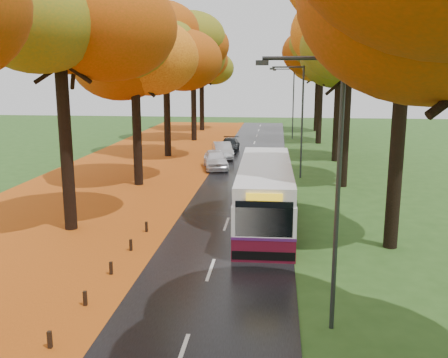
% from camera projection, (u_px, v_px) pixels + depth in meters
% --- Properties ---
extents(road, '(6.50, 90.00, 0.04)m').
position_uv_depth(road, '(237.00, 192.00, 31.96)').
color(road, black).
rests_on(road, ground).
extents(centre_line, '(0.12, 90.00, 0.01)m').
position_uv_depth(centre_line, '(237.00, 192.00, 31.95)').
color(centre_line, silver).
rests_on(centre_line, road).
extents(leaf_verge, '(12.00, 90.00, 0.02)m').
position_uv_depth(leaf_verge, '(102.00, 189.00, 32.90)').
color(leaf_verge, '#913C0D').
rests_on(leaf_verge, ground).
extents(leaf_drift, '(0.90, 90.00, 0.01)m').
position_uv_depth(leaf_drift, '(191.00, 190.00, 32.27)').
color(leaf_drift, '#BC5413').
rests_on(leaf_drift, road).
extents(trees_left, '(9.20, 74.00, 13.88)m').
position_uv_depth(trees_left, '(132.00, 41.00, 32.72)').
color(trees_left, black).
rests_on(trees_left, ground).
extents(trees_right, '(9.30, 74.20, 13.96)m').
position_uv_depth(trees_right, '(356.00, 37.00, 31.05)').
color(trees_right, black).
rests_on(trees_right, ground).
extents(streetlamp_near, '(2.45, 0.18, 8.00)m').
position_uv_depth(streetlamp_near, '(330.00, 174.00, 14.04)').
color(streetlamp_near, '#333538').
rests_on(streetlamp_near, ground).
extents(streetlamp_mid, '(2.45, 0.18, 8.00)m').
position_uv_depth(streetlamp_mid, '(299.00, 113.00, 35.43)').
color(streetlamp_mid, '#333538').
rests_on(streetlamp_mid, ground).
extents(streetlamp_far, '(2.45, 0.18, 8.00)m').
position_uv_depth(streetlamp_far, '(291.00, 98.00, 56.82)').
color(streetlamp_far, '#333538').
rests_on(streetlamp_far, ground).
extents(bus, '(2.81, 11.47, 3.01)m').
position_uv_depth(bus, '(265.00, 192.00, 25.21)').
color(bus, '#570D1E').
rests_on(bus, road).
extents(car_white, '(2.64, 4.68, 1.50)m').
position_uv_depth(car_white, '(216.00, 159.00, 39.46)').
color(car_white, silver).
rests_on(car_white, road).
extents(car_silver, '(2.47, 4.51, 1.41)m').
position_uv_depth(car_silver, '(223.00, 150.00, 44.29)').
color(car_silver, '#9D9FA4').
rests_on(car_silver, road).
extents(car_dark, '(1.77, 4.34, 1.26)m').
position_uv_depth(car_dark, '(229.00, 145.00, 48.16)').
color(car_dark, black).
rests_on(car_dark, road).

